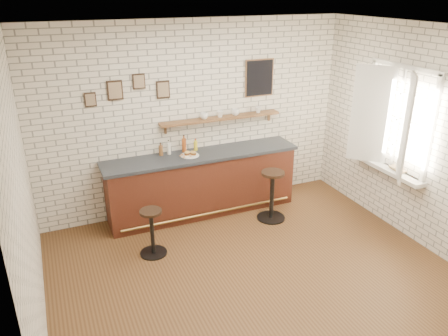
% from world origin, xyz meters
% --- Properties ---
extents(ground, '(5.00, 5.00, 0.00)m').
position_xyz_m(ground, '(0.00, 0.00, 0.00)').
color(ground, brown).
rests_on(ground, ground).
extents(bar_counter, '(3.10, 0.65, 1.01)m').
position_xyz_m(bar_counter, '(-0.01, 1.70, 0.51)').
color(bar_counter, '#502215').
rests_on(bar_counter, ground).
extents(sandwich_plate, '(0.28, 0.28, 0.01)m').
position_xyz_m(sandwich_plate, '(-0.21, 1.69, 1.02)').
color(sandwich_plate, white).
rests_on(sandwich_plate, bar_counter).
extents(ciabatta_sandwich, '(0.21, 0.16, 0.06)m').
position_xyz_m(ciabatta_sandwich, '(-0.21, 1.69, 1.05)').
color(ciabatta_sandwich, tan).
rests_on(ciabatta_sandwich, sandwich_plate).
extents(potato_chips, '(0.24, 0.18, 0.00)m').
position_xyz_m(potato_chips, '(-0.24, 1.69, 1.02)').
color(potato_chips, '#DA994D').
rests_on(potato_chips, sandwich_plate).
extents(bitters_bottle_brown, '(0.06, 0.06, 0.20)m').
position_xyz_m(bitters_bottle_brown, '(-0.61, 1.88, 1.09)').
color(bitters_bottle_brown, brown).
rests_on(bitters_bottle_brown, bar_counter).
extents(bitters_bottle_white, '(0.06, 0.06, 0.23)m').
position_xyz_m(bitters_bottle_white, '(-0.48, 1.88, 1.10)').
color(bitters_bottle_white, silver).
rests_on(bitters_bottle_white, bar_counter).
extents(bitters_bottle_amber, '(0.07, 0.07, 0.28)m').
position_xyz_m(bitters_bottle_amber, '(-0.24, 1.88, 1.12)').
color(bitters_bottle_amber, '#9A4518').
rests_on(bitters_bottle_amber, bar_counter).
extents(condiment_bottle_yellow, '(0.06, 0.06, 0.19)m').
position_xyz_m(condiment_bottle_yellow, '(-0.05, 1.88, 1.09)').
color(condiment_bottle_yellow, yellow).
rests_on(condiment_bottle_yellow, bar_counter).
extents(bar_stool_left, '(0.37, 0.37, 0.67)m').
position_xyz_m(bar_stool_left, '(-1.07, 0.82, 0.36)').
color(bar_stool_left, black).
rests_on(bar_stool_left, ground).
extents(bar_stool_right, '(0.45, 0.45, 0.80)m').
position_xyz_m(bar_stool_right, '(0.90, 1.06, 0.43)').
color(bar_stool_right, black).
rests_on(bar_stool_right, ground).
extents(wall_shelf, '(2.00, 0.18, 0.18)m').
position_xyz_m(wall_shelf, '(0.40, 1.90, 1.48)').
color(wall_shelf, brown).
rests_on(wall_shelf, ground).
extents(shelf_cup_a, '(0.13, 0.13, 0.10)m').
position_xyz_m(shelf_cup_a, '(0.11, 1.90, 1.55)').
color(shelf_cup_a, white).
rests_on(shelf_cup_a, wall_shelf).
extents(shelf_cup_b, '(0.15, 0.15, 0.10)m').
position_xyz_m(shelf_cup_b, '(0.38, 1.90, 1.55)').
color(shelf_cup_b, white).
rests_on(shelf_cup_b, wall_shelf).
extents(shelf_cup_c, '(0.14, 0.14, 0.10)m').
position_xyz_m(shelf_cup_c, '(0.65, 1.90, 1.55)').
color(shelf_cup_c, white).
rests_on(shelf_cup_c, wall_shelf).
extents(shelf_cup_d, '(0.11, 0.11, 0.09)m').
position_xyz_m(shelf_cup_d, '(1.06, 1.90, 1.55)').
color(shelf_cup_d, white).
rests_on(shelf_cup_d, wall_shelf).
extents(back_wall_decor, '(2.96, 0.02, 0.56)m').
position_xyz_m(back_wall_decor, '(0.23, 1.98, 2.05)').
color(back_wall_decor, black).
rests_on(back_wall_decor, ground).
extents(window_sill, '(0.20, 1.35, 0.06)m').
position_xyz_m(window_sill, '(2.40, 0.30, 0.90)').
color(window_sill, white).
rests_on(window_sill, ground).
extents(casement_window, '(0.40, 1.30, 1.56)m').
position_xyz_m(casement_window, '(2.36, 0.30, 1.65)').
color(casement_window, white).
rests_on(casement_window, ground).
extents(book_lower, '(0.22, 0.27, 0.02)m').
position_xyz_m(book_lower, '(2.38, 0.14, 0.94)').
color(book_lower, tan).
rests_on(book_lower, window_sill).
extents(book_upper, '(0.15, 0.21, 0.02)m').
position_xyz_m(book_upper, '(2.38, 0.16, 0.96)').
color(book_upper, tan).
rests_on(book_upper, book_lower).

